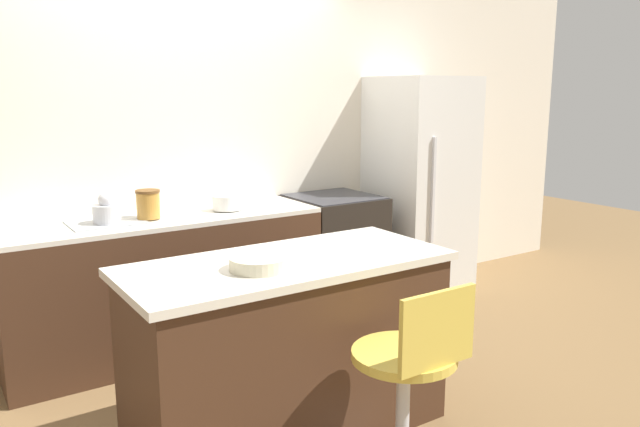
% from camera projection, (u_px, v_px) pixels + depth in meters
% --- Properties ---
extents(ground_plane, '(14.00, 14.00, 0.00)m').
position_uv_depth(ground_plane, '(232.00, 355.00, 4.09)').
color(ground_plane, brown).
extents(wall_back, '(8.00, 0.06, 2.60)m').
position_uv_depth(wall_back, '(185.00, 149.00, 4.39)').
color(wall_back, silver).
rests_on(wall_back, ground_plane).
extents(back_counter, '(2.04, 0.63, 0.92)m').
position_uv_depth(back_counter, '(166.00, 284.00, 4.11)').
color(back_counter, '#422819').
rests_on(back_counter, ground_plane).
extents(kitchen_island, '(1.60, 0.71, 0.91)m').
position_uv_depth(kitchen_island, '(288.00, 347.00, 3.10)').
color(kitchen_island, '#422819').
rests_on(kitchen_island, ground_plane).
extents(oven_range, '(0.64, 0.64, 0.92)m').
position_uv_depth(oven_range, '(334.00, 254.00, 4.84)').
color(oven_range, black).
rests_on(oven_range, ground_plane).
extents(refrigerator, '(0.70, 0.72, 1.82)m').
position_uv_depth(refrigerator, '(419.00, 188.00, 5.18)').
color(refrigerator, silver).
rests_on(refrigerator, ground_plane).
extents(stool_chair, '(0.45, 0.45, 0.94)m').
position_uv_depth(stool_chair, '(408.00, 390.00, 2.66)').
color(stool_chair, '#B7B7BC').
rests_on(stool_chair, ground_plane).
extents(kettle, '(0.17, 0.17, 0.19)m').
position_uv_depth(kettle, '(107.00, 211.00, 3.78)').
color(kettle, silver).
rests_on(kettle, back_counter).
extents(mixing_bowl, '(0.20, 0.20, 0.10)m').
position_uv_depth(mixing_bowl, '(227.00, 202.00, 4.22)').
color(mixing_bowl, white).
rests_on(mixing_bowl, back_counter).
extents(canister_jar, '(0.15, 0.15, 0.18)m').
position_uv_depth(canister_jar, '(148.00, 204.00, 3.91)').
color(canister_jar, '#B77F33').
rests_on(canister_jar, back_counter).
extents(fruit_bowl, '(0.27, 0.27, 0.06)m').
position_uv_depth(fruit_bowl, '(259.00, 263.00, 2.83)').
color(fruit_bowl, beige).
rests_on(fruit_bowl, kitchen_island).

